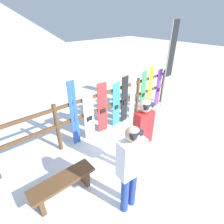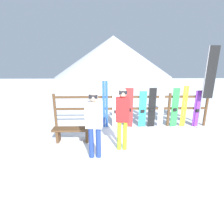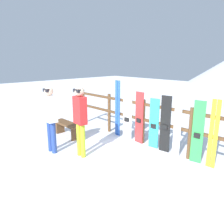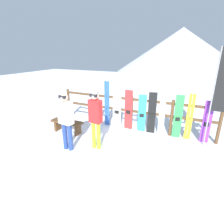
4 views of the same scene
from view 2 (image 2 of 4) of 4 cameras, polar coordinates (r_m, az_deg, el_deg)
ground_plane at (r=5.33m, az=8.55°, el=-11.30°), size 40.00×40.00×0.00m
mountain_backdrop at (r=28.38m, az=0.41°, el=17.69°), size 18.00×18.00×6.00m
fence at (r=6.65m, az=6.34°, el=1.59°), size 5.87×0.10×1.29m
bench at (r=5.63m, az=-12.76°, el=-6.32°), size 1.22×0.36×0.44m
person_white at (r=4.40m, az=-5.85°, el=-2.89°), size 0.44×0.27×1.73m
person_red at (r=4.76m, az=3.44°, el=-0.74°), size 0.38×0.24×1.76m
ski_pair_blue at (r=6.51m, az=-2.25°, el=2.40°), size 0.19×0.02×1.76m
snowboard_white at (r=6.57m, az=1.50°, el=0.67°), size 0.32×0.08×1.36m
snowboard_red at (r=6.59m, az=5.53°, el=1.31°), size 0.30×0.08×1.50m
snowboard_cyan at (r=6.69m, az=9.93°, el=0.82°), size 0.28×0.08×1.38m
snowboard_black_stripe at (r=6.75m, az=12.91°, el=1.32°), size 0.28×0.08×1.50m
ski_pair_white at (r=6.81m, az=15.83°, el=2.54°), size 0.19×0.02×1.79m
snowboard_green at (r=7.02m, az=19.85°, el=1.29°), size 0.26×0.09×1.49m
ski_pair_yellow at (r=7.14m, az=22.51°, el=1.62°), size 0.20×0.02×1.57m
snowboard_purple at (r=7.38m, az=26.08°, el=0.92°), size 0.26×0.07×1.40m
rental_flag at (r=7.07m, az=28.89°, el=9.36°), size 0.40×0.04×2.95m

